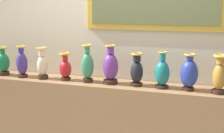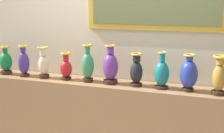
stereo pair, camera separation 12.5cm
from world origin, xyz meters
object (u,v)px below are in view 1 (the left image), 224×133
(vase_ivory, at_px, (42,65))
(vase_violet, at_px, (111,67))
(vase_jade, at_px, (87,65))
(vase_emerald, at_px, (3,63))
(vase_cobalt, at_px, (189,73))
(vase_ochre, at_px, (219,76))
(vase_teal, at_px, (162,73))
(vase_crimson, at_px, (65,68))
(vase_onyx, at_px, (137,71))
(vase_indigo, at_px, (22,63))

(vase_ivory, xyz_separation_m, vase_violet, (0.83, 0.03, 0.02))
(vase_jade, bearing_deg, vase_emerald, 179.75)
(vase_cobalt, height_order, vase_ochre, vase_ochre)
(vase_ivory, height_order, vase_teal, vase_teal)
(vase_crimson, distance_m, vase_violet, 0.55)
(vase_ivory, distance_m, vase_jade, 0.56)
(vase_emerald, height_order, vase_violet, vase_violet)
(vase_onyx, relative_size, vase_cobalt, 0.94)
(vase_onyx, height_order, vase_teal, vase_teal)
(vase_violet, bearing_deg, vase_indigo, -178.22)
(vase_emerald, relative_size, vase_crimson, 1.10)
(vase_ivory, bearing_deg, vase_cobalt, 0.60)
(vase_jade, bearing_deg, vase_crimson, 179.77)
(vase_crimson, xyz_separation_m, vase_onyx, (0.84, 0.01, 0.02))
(vase_indigo, height_order, vase_ivory, vase_indigo)
(vase_crimson, height_order, vase_cobalt, vase_cobalt)
(vase_emerald, relative_size, vase_cobalt, 0.92)
(vase_ivory, relative_size, vase_onyx, 1.04)
(vase_emerald, height_order, vase_teal, vase_teal)
(vase_teal, bearing_deg, vase_jade, -179.46)
(vase_ivory, distance_m, vase_ochre, 1.98)
(vase_indigo, bearing_deg, vase_emerald, 174.76)
(vase_indigo, bearing_deg, vase_onyx, 1.18)
(vase_teal, distance_m, vase_cobalt, 0.28)
(vase_emerald, distance_m, vase_ochre, 2.54)
(vase_jade, bearing_deg, vase_ochre, -1.11)
(vase_ivory, relative_size, vase_violet, 0.87)
(vase_jade, distance_m, vase_violet, 0.27)
(vase_indigo, xyz_separation_m, vase_teal, (1.68, 0.03, -0.01))
(vase_crimson, height_order, vase_onyx, vase_onyx)
(vase_ivory, relative_size, vase_teal, 0.96)
(vase_jade, xyz_separation_m, vase_violet, (0.27, 0.01, -0.00))
(vase_ivory, xyz_separation_m, vase_teal, (1.41, 0.03, -0.01))
(vase_crimson, bearing_deg, vase_ochre, -0.96)
(vase_emerald, bearing_deg, vase_cobalt, -0.18)
(vase_indigo, bearing_deg, vase_ivory, 0.29)
(vase_jade, distance_m, vase_teal, 0.84)
(vase_indigo, distance_m, vase_crimson, 0.57)
(vase_violet, height_order, vase_cobalt, vase_violet)
(vase_emerald, relative_size, vase_indigo, 0.93)
(vase_ochre, bearing_deg, vase_cobalt, 175.06)
(vase_onyx, distance_m, vase_teal, 0.27)
(vase_violet, distance_m, vase_teal, 0.57)
(vase_ivory, bearing_deg, vase_violet, 2.27)
(vase_emerald, distance_m, vase_teal, 1.97)
(vase_indigo, height_order, vase_violet, vase_violet)
(vase_indigo, distance_m, vase_violet, 1.11)
(vase_indigo, xyz_separation_m, vase_jade, (0.84, 0.02, 0.02))
(vase_jade, distance_m, vase_cobalt, 1.12)
(vase_emerald, distance_m, vase_violet, 1.39)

